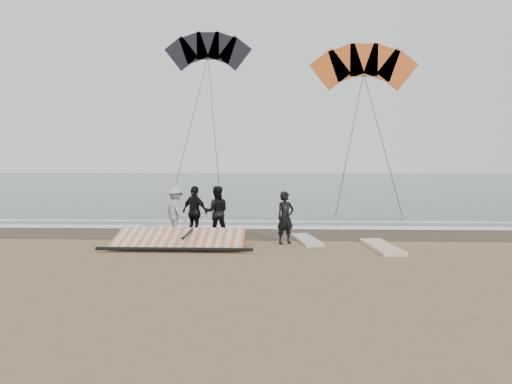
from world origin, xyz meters
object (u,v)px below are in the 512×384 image
man_main (285,218)px  board_cream (306,240)px  board_white (382,247)px  sail_rig (178,240)px

man_main → board_cream: bearing=6.1°
board_white → board_cream: board_white is taller
man_main → board_cream: size_ratio=0.76×
man_main → sail_rig: 3.40m
board_cream → sail_rig: size_ratio=0.48×
sail_rig → board_white: bearing=-0.2°
board_white → sail_rig: sail_rig is taller
man_main → board_white: 3.05m
board_white → man_main: bearing=161.1°
sail_rig → man_main: bearing=10.8°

